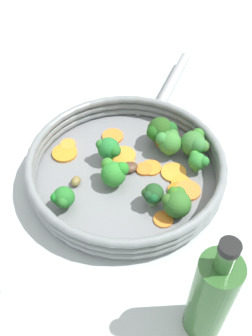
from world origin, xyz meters
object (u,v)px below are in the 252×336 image
Objects in this scene: skillet at (126,176)px; broccoli_floret_1 at (195,143)px; broccoli_floret_2 at (63,198)px; broccoli_floret_4 at (153,195)px; carrot_slice_0 at (188,191)px; carrot_slice_3 at (151,166)px; oil_bottle at (211,296)px; carrot_slice_4 at (122,164)px; mushroom_piece_1 at (76,181)px; carrot_slice_9 at (163,219)px; broccoli_floret_7 at (161,130)px; mushroom_piece_0 at (129,167)px; carrot_slice_6 at (65,153)px; carrot_slice_1 at (110,137)px; carrot_slice_2 at (181,183)px; broccoli_floret_6 at (198,161)px; carrot_slice_10 at (174,172)px; carrot_slice_5 at (68,145)px; broccoli_floret_3 at (169,141)px; broccoli_floret_8 at (114,173)px; carrot_slice_12 at (124,155)px; broccoli_floret_0 at (109,149)px; broccoli_floret_5 at (176,202)px; carrot_slice_7 at (144,168)px; carrot_slice_11 at (168,141)px; carrot_slice_8 at (179,191)px.

broccoli_floret_1 is at bearing -175.02° from skillet.
broccoli_floret_4 is (-0.14, 0.03, 0.00)m from broccoli_floret_2.
carrot_slice_0 is 1.19× the size of carrot_slice_3.
carrot_slice_0 is 0.22m from oil_bottle.
mushroom_piece_1 is (0.09, 0.02, 0.01)m from carrot_slice_4.
broccoli_floret_7 is (-0.05, -0.17, 0.03)m from carrot_slice_9.
carrot_slice_6 is at bearing -33.78° from mushroom_piece_0.
carrot_slice_1 is 1.22× the size of carrot_slice_2.
oil_bottle is (0.09, 0.25, 0.04)m from broccoli_floret_6.
skillet is at bearing -28.98° from carrot_slice_2.
carrot_slice_4 and carrot_slice_9 have the same top height.
carrot_slice_10 is 2.11× the size of mushroom_piece_1.
mushroom_piece_0 reaches higher than carrot_slice_9.
broccoli_floret_4 is (-0.11, 0.17, 0.02)m from carrot_slice_5.
broccoli_floret_3 is 1.26× the size of broccoli_floret_6.
carrot_slice_10 is at bearing 165.50° from skillet.
mushroom_piece_0 is (-0.01, 0.09, 0.00)m from carrot_slice_1.
carrot_slice_5 is at bearing -61.04° from broccoli_floret_8.
carrot_slice_4 is 1.03× the size of carrot_slice_12.
broccoli_floret_2 reaches higher than carrot_slice_2.
carrot_slice_5 is 0.69× the size of broccoli_floret_2.
broccoli_floret_0 is (0.02, -0.01, 0.03)m from carrot_slice_4.
carrot_slice_10 and carrot_slice_12 have the same top height.
carrot_slice_4 is at bearing -27.99° from carrot_slice_10.
broccoli_floret_1 is 0.26× the size of oil_bottle.
broccoli_floret_7 is 1.81× the size of mushroom_piece_0.
carrot_slice_12 is 0.04m from mushroom_piece_0.
broccoli_floret_2 reaches higher than carrot_slice_10.
broccoli_floret_5 is at bearing 48.41° from broccoli_floret_6.
broccoli_floret_3 is (0.04, -0.02, -0.00)m from broccoli_floret_1.
carrot_slice_12 is 0.13m from broccoli_floret_6.
carrot_slice_5 is at bearing -101.76° from broccoli_floret_2.
broccoli_floret_8 is at bearing -16.11° from carrot_slice_2.
broccoli_floret_8 is at bearing -51.12° from broccoli_floret_4.
broccoli_floret_0 is 0.25× the size of oil_bottle.
carrot_slice_5 is (0.13, -0.09, 0.00)m from carrot_slice_3.
broccoli_floret_7 reaches higher than carrot_slice_7.
carrot_slice_3 is 0.11m from carrot_slice_9.
carrot_slice_4 is 1.05× the size of broccoli_floret_4.
carrot_slice_4 is at bearing -75.78° from broccoli_floret_4.
carrot_slice_1 is 0.09m from carrot_slice_6.
carrot_slice_6 is at bearing -28.76° from carrot_slice_10.
broccoli_floret_8 is at bearing 14.68° from carrot_slice_3.
broccoli_floret_3 is (-0.08, 0.02, 0.03)m from carrot_slice_12.
carrot_slice_6 is 0.12m from broccoli_floret_2.
broccoli_floret_0 is at bearing -68.97° from broccoli_floret_4.
broccoli_floret_1 reaches higher than carrot_slice_0.
carrot_slice_11 is (-0.01, -0.12, -0.00)m from carrot_slice_0.
broccoli_floret_4 reaches higher than carrot_slice_8.
oil_bottle reaches higher than carrot_slice_2.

